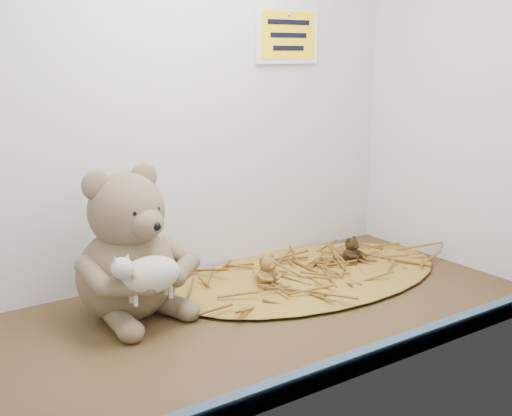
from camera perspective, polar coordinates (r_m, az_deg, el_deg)
alcove_shell at (r=126.57cm, az=-2.59°, el=10.95°), size 120.40×60.20×90.40cm
front_rail at (r=108.28cm, az=8.64°, el=-13.51°), size 119.28×2.20×3.60cm
straw_bed at (r=150.18cm, az=4.90°, el=-5.96°), size 69.72×40.48×1.35cm
main_teddy at (r=127.12cm, az=-11.51°, el=-3.07°), size 28.75×29.80×29.95cm
toy_lamb at (r=118.80cm, az=-9.37°, el=-5.89°), size 15.10×9.22×9.76cm
mini_teddy_tan at (r=140.52cm, az=0.96°, el=-5.45°), size 6.10×6.41×7.21cm
mini_teddy_brown at (r=157.87cm, az=8.45°, el=-3.58°), size 6.29×6.51×6.48cm
wall_sign at (r=160.35cm, az=2.78°, el=15.09°), size 16.00×1.20×11.00cm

